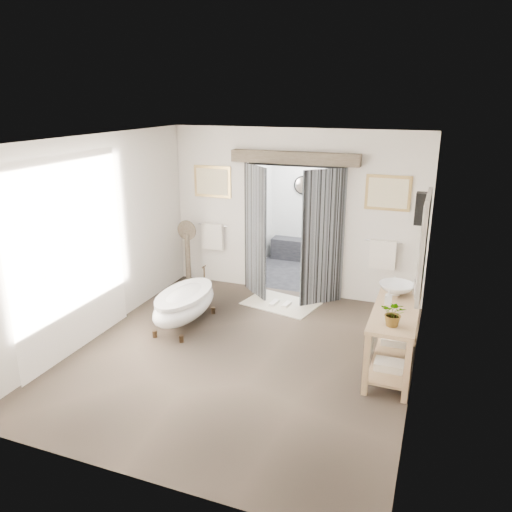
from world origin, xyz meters
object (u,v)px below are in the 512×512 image
object	(u,v)px
clawfoot_tub	(185,303)
rug	(281,303)
vanity	(392,333)
basin	(397,289)

from	to	relation	value
clawfoot_tub	rug	world-z (taller)	clawfoot_tub
clawfoot_tub	rug	size ratio (longest dim) A/B	1.26
clawfoot_tub	rug	bearing A→B (deg)	48.69
rug	clawfoot_tub	bearing A→B (deg)	-131.31
vanity	rug	xyz separation A→B (m)	(-1.97, 1.50, -0.50)
clawfoot_tub	vanity	bearing A→B (deg)	-3.70
clawfoot_tub	basin	size ratio (longest dim) A/B	3.22
clawfoot_tub	vanity	size ratio (longest dim) A/B	0.95
vanity	basin	world-z (taller)	basin
vanity	basin	distance (m)	0.63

